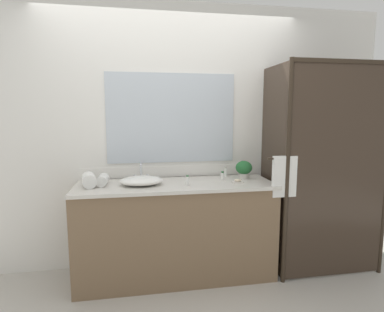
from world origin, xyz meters
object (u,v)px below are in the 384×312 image
(amenity_bottle_lotion, at_px, (226,172))
(rolled_towel_near_edge, at_px, (89,180))
(faucet, at_px, (141,175))
(sink_basin, at_px, (141,181))
(potted_plant, at_px, (244,169))
(rolled_towel_middle, at_px, (103,180))
(soap_dish, at_px, (238,181))
(amenity_bottle_conditioner, at_px, (222,176))
(amenity_bottle_body_wash, at_px, (187,181))

(amenity_bottle_lotion, distance_m, rolled_towel_near_edge, 1.31)
(amenity_bottle_lotion, bearing_deg, faucet, -176.52)
(sink_basin, bearing_deg, potted_plant, 6.05)
(potted_plant, xyz_separation_m, rolled_towel_middle, (-1.33, -0.05, -0.05))
(sink_basin, relative_size, soap_dish, 3.89)
(faucet, relative_size, rolled_towel_near_edge, 0.87)
(sink_basin, relative_size, amenity_bottle_conditioner, 4.76)
(sink_basin, distance_m, faucet, 0.17)
(soap_dish, distance_m, rolled_towel_middle, 1.22)
(rolled_towel_middle, bearing_deg, faucet, 19.68)
(faucet, relative_size, amenity_bottle_lotion, 1.73)
(amenity_bottle_lotion, xyz_separation_m, rolled_towel_near_edge, (-1.29, -0.22, 0.01))
(sink_basin, xyz_separation_m, rolled_towel_middle, (-0.34, 0.05, 0.01))
(amenity_bottle_body_wash, height_order, rolled_towel_middle, rolled_towel_middle)
(potted_plant, relative_size, amenity_bottle_body_wash, 1.91)
(soap_dish, xyz_separation_m, rolled_towel_middle, (-1.22, 0.12, 0.03))
(sink_basin, distance_m, amenity_bottle_lotion, 0.87)
(faucet, relative_size, amenity_bottle_body_wash, 1.87)
(rolled_towel_near_edge, bearing_deg, amenity_bottle_lotion, 9.59)
(sink_basin, relative_size, amenity_bottle_lotion, 3.91)
(rolled_towel_near_edge, bearing_deg, rolled_towel_middle, 22.53)
(rolled_towel_middle, bearing_deg, potted_plant, 2.33)
(sink_basin, bearing_deg, amenity_bottle_lotion, 14.86)
(sink_basin, height_order, rolled_towel_near_edge, rolled_towel_near_edge)
(faucet, height_order, amenity_bottle_conditioner, faucet)
(amenity_bottle_conditioner, height_order, rolled_towel_middle, rolled_towel_middle)
(soap_dish, relative_size, amenity_bottle_body_wash, 1.09)
(sink_basin, height_order, amenity_bottle_body_wash, amenity_bottle_body_wash)
(faucet, distance_m, potted_plant, 1.00)
(sink_basin, bearing_deg, amenity_bottle_conditioner, 6.68)
(sink_basin, relative_size, amenity_bottle_body_wash, 4.23)
(potted_plant, relative_size, rolled_towel_middle, 0.92)
(faucet, xyz_separation_m, amenity_bottle_conditioner, (0.77, -0.08, -0.02))
(soap_dish, xyz_separation_m, rolled_towel_near_edge, (-1.33, 0.07, 0.05))
(potted_plant, bearing_deg, amenity_bottle_lotion, 141.56)
(amenity_bottle_body_wash, bearing_deg, potted_plant, 18.25)
(potted_plant, height_order, amenity_bottle_lotion, potted_plant)
(rolled_towel_near_edge, xyz_separation_m, rolled_towel_middle, (0.11, 0.05, -0.01))
(potted_plant, xyz_separation_m, rolled_towel_near_edge, (-1.44, -0.10, -0.04))
(soap_dish, relative_size, rolled_towel_near_edge, 0.50)
(amenity_bottle_conditioner, relative_size, rolled_towel_near_edge, 0.41)
(amenity_bottle_body_wash, height_order, amenity_bottle_conditioner, amenity_bottle_body_wash)
(rolled_towel_middle, bearing_deg, sink_basin, -8.54)
(potted_plant, relative_size, amenity_bottle_conditioner, 2.15)
(potted_plant, bearing_deg, faucet, 176.13)
(amenity_bottle_body_wash, distance_m, rolled_towel_middle, 0.75)
(rolled_towel_middle, bearing_deg, amenity_bottle_body_wash, -10.76)
(potted_plant, xyz_separation_m, amenity_bottle_lotion, (-0.15, 0.12, -0.05))
(rolled_towel_near_edge, bearing_deg, amenity_bottle_body_wash, -6.38)
(faucet, distance_m, amenity_bottle_conditioner, 0.78)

